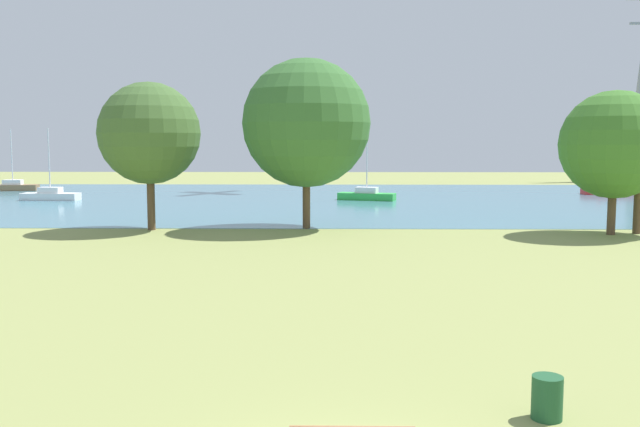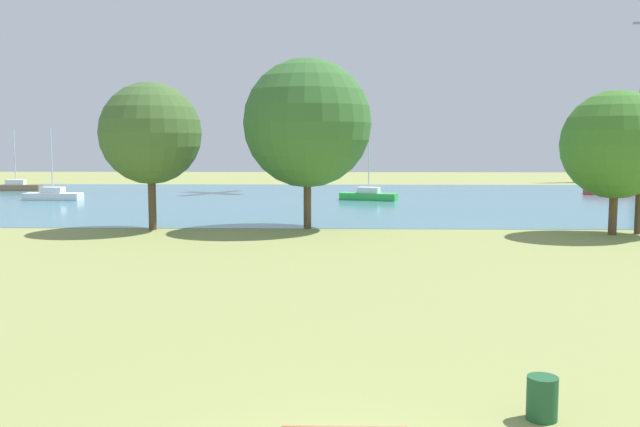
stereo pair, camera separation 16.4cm
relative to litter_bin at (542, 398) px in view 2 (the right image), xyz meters
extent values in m
plane|color=#8C9351|center=(-3.62, 19.18, -0.40)|extent=(160.00, 160.00, 0.00)
cylinder|color=#1E512D|center=(0.00, 0.00, 0.00)|extent=(0.56, 0.56, 0.80)
cube|color=teal|center=(-3.62, 47.18, -0.39)|extent=(140.00, 40.00, 0.02)
cube|color=green|center=(-0.99, 46.44, -0.08)|extent=(5.03, 2.82, 0.60)
cube|color=white|center=(-0.99, 46.44, 0.47)|extent=(2.04, 1.57, 0.50)
cylinder|color=silver|center=(-0.99, 46.44, 3.73)|extent=(0.10, 0.10, 7.01)
cube|color=white|center=(-27.84, 45.89, -0.08)|extent=(4.86, 1.71, 0.60)
cube|color=white|center=(-27.84, 45.89, 0.47)|extent=(1.85, 1.18, 0.50)
cylinder|color=silver|center=(-27.84, 45.89, 2.96)|extent=(0.10, 0.10, 5.49)
cube|color=red|center=(22.07, 53.12, -0.08)|extent=(4.82, 1.56, 0.60)
cube|color=white|center=(22.07, 53.12, 0.47)|extent=(1.81, 1.12, 0.50)
cylinder|color=silver|center=(22.07, 53.12, 3.36)|extent=(0.10, 0.10, 6.27)
cube|color=brown|center=(-36.16, 56.94, -0.08)|extent=(4.95, 2.11, 0.60)
cube|color=white|center=(-36.16, 56.94, 0.47)|extent=(1.93, 1.32, 0.50)
cylinder|color=silver|center=(-36.16, 56.94, 3.02)|extent=(0.10, 0.10, 5.60)
cylinder|color=brown|center=(-14.18, 26.60, 1.33)|extent=(0.44, 0.44, 3.46)
sphere|color=#426430|center=(-14.18, 26.60, 5.06)|extent=(5.72, 5.72, 5.72)
cylinder|color=brown|center=(-5.40, 27.38, 1.34)|extent=(0.44, 0.44, 3.48)
sphere|color=#376930|center=(-5.40, 27.38, 5.64)|extent=(7.32, 7.32, 7.32)
cylinder|color=brown|center=(11.12, 25.06, 1.01)|extent=(0.44, 0.44, 2.82)
sphere|color=#3D7529|center=(11.12, 25.06, 4.44)|extent=(5.77, 5.77, 5.77)
cylinder|color=brown|center=(12.70, 25.51, 1.28)|extent=(0.44, 0.44, 3.36)
camera|label=1|loc=(-3.91, -12.23, 4.65)|focal=38.88mm
camera|label=2|loc=(-3.75, -12.22, 4.65)|focal=38.88mm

